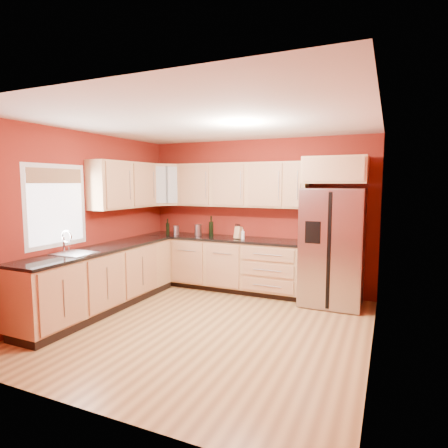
# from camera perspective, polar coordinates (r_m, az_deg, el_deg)

# --- Properties ---
(floor) EXTENTS (4.00, 4.00, 0.00)m
(floor) POSITION_cam_1_polar(r_m,az_deg,el_deg) (5.03, -2.88, -15.37)
(floor) COLOR olive
(floor) RESTS_ON ground
(ceiling) EXTENTS (4.00, 4.00, 0.00)m
(ceiling) POSITION_cam_1_polar(r_m,az_deg,el_deg) (4.74, -3.05, 15.29)
(ceiling) COLOR white
(ceiling) RESTS_ON wall_back
(wall_back) EXTENTS (4.00, 0.04, 2.60)m
(wall_back) POSITION_cam_1_polar(r_m,az_deg,el_deg) (6.55, 4.99, 1.36)
(wall_back) COLOR maroon
(wall_back) RESTS_ON floor
(wall_front) EXTENTS (4.00, 0.04, 2.60)m
(wall_front) POSITION_cam_1_polar(r_m,az_deg,el_deg) (3.09, -20.08, -4.45)
(wall_front) COLOR maroon
(wall_front) RESTS_ON floor
(wall_left) EXTENTS (0.04, 4.00, 2.60)m
(wall_left) POSITION_cam_1_polar(r_m,az_deg,el_deg) (5.89, -20.58, 0.45)
(wall_left) COLOR maroon
(wall_left) RESTS_ON floor
(wall_right) EXTENTS (0.04, 4.00, 2.60)m
(wall_right) POSITION_cam_1_polar(r_m,az_deg,el_deg) (4.21, 22.11, -1.77)
(wall_right) COLOR maroon
(wall_right) RESTS_ON floor
(base_cabinets_back) EXTENTS (2.90, 0.60, 0.88)m
(base_cabinets_back) POSITION_cam_1_polar(r_m,az_deg,el_deg) (6.60, -0.48, -6.12)
(base_cabinets_back) COLOR #AE8054
(base_cabinets_back) RESTS_ON floor
(base_cabinets_left) EXTENTS (0.60, 2.80, 0.88)m
(base_cabinets_left) POSITION_cam_1_polar(r_m,az_deg,el_deg) (5.83, -18.13, -8.10)
(base_cabinets_left) COLOR #AE8054
(base_cabinets_left) RESTS_ON floor
(countertop_back) EXTENTS (2.90, 0.62, 0.04)m
(countertop_back) POSITION_cam_1_polar(r_m,az_deg,el_deg) (6.51, -0.52, -2.18)
(countertop_back) COLOR black
(countertop_back) RESTS_ON base_cabinets_back
(countertop_left) EXTENTS (0.62, 2.80, 0.04)m
(countertop_left) POSITION_cam_1_polar(r_m,az_deg,el_deg) (5.73, -18.21, -3.65)
(countertop_left) COLOR black
(countertop_left) RESTS_ON base_cabinets_left
(upper_cabinets_back) EXTENTS (2.30, 0.33, 0.75)m
(upper_cabinets_back) POSITION_cam_1_polar(r_m,az_deg,el_deg) (6.46, 2.45, 5.98)
(upper_cabinets_back) COLOR #AE8054
(upper_cabinets_back) RESTS_ON wall_back
(upper_cabinets_left) EXTENTS (0.33, 1.35, 0.75)m
(upper_cabinets_left) POSITION_cam_1_polar(r_m,az_deg,el_deg) (6.30, -15.04, 5.76)
(upper_cabinets_left) COLOR #AE8054
(upper_cabinets_left) RESTS_ON wall_left
(corner_upper_cabinet) EXTENTS (0.67, 0.67, 0.75)m
(corner_upper_cabinet) POSITION_cam_1_polar(r_m,az_deg,el_deg) (6.97, -9.05, 5.92)
(corner_upper_cabinet) COLOR #AE8054
(corner_upper_cabinet) RESTS_ON wall_back
(over_fridge_cabinet) EXTENTS (0.92, 0.60, 0.40)m
(over_fridge_cabinet) POSITION_cam_1_polar(r_m,az_deg,el_deg) (5.93, 16.64, 7.88)
(over_fridge_cabinet) COLOR #AE8054
(over_fridge_cabinet) RESTS_ON wall_back
(refrigerator) EXTENTS (0.90, 0.75, 1.78)m
(refrigerator) POSITION_cam_1_polar(r_m,az_deg,el_deg) (5.93, 16.20, -3.37)
(refrigerator) COLOR #A5A5AA
(refrigerator) RESTS_ON floor
(window) EXTENTS (0.03, 0.90, 1.00)m
(window) POSITION_cam_1_polar(r_m,az_deg,el_deg) (5.51, -24.17, 2.54)
(window) COLOR white
(window) RESTS_ON wall_left
(sink_faucet) EXTENTS (0.50, 0.42, 0.30)m
(sink_faucet) POSITION_cam_1_polar(r_m,az_deg,el_deg) (5.35, -21.87, -2.63)
(sink_faucet) COLOR silver
(sink_faucet) RESTS_ON countertop_left
(canister_left) EXTENTS (0.12, 0.12, 0.17)m
(canister_left) POSITION_cam_1_polar(r_m,az_deg,el_deg) (6.84, -7.29, -0.95)
(canister_left) COLOR #A5A5AA
(canister_left) RESTS_ON countertop_back
(canister_right) EXTENTS (0.15, 0.15, 0.20)m
(canister_right) POSITION_cam_1_polar(r_m,az_deg,el_deg) (6.69, -3.97, -0.93)
(canister_right) COLOR #A5A5AA
(canister_right) RESTS_ON countertop_back
(wine_bottle_a) EXTENTS (0.07, 0.07, 0.29)m
(wine_bottle_a) POSITION_cam_1_polar(r_m,az_deg,el_deg) (6.92, -8.58, -0.38)
(wine_bottle_a) COLOR black
(wine_bottle_a) RESTS_ON countertop_back
(wine_bottle_b) EXTENTS (0.10, 0.10, 0.36)m
(wine_bottle_b) POSITION_cam_1_polar(r_m,az_deg,el_deg) (6.63, -1.97, -0.32)
(wine_bottle_b) COLOR black
(wine_bottle_b) RESTS_ON countertop_back
(knife_block) EXTENTS (0.12, 0.12, 0.21)m
(knife_block) POSITION_cam_1_polar(r_m,az_deg,el_deg) (6.32, 2.19, -1.32)
(knife_block) COLOR tan
(knife_block) RESTS_ON countertop_back
(soap_dispenser) EXTENTS (0.07, 0.07, 0.17)m
(soap_dispenser) POSITION_cam_1_polar(r_m,az_deg,el_deg) (6.26, 2.89, -1.58)
(soap_dispenser) COLOR white
(soap_dispenser) RESTS_ON countertop_back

